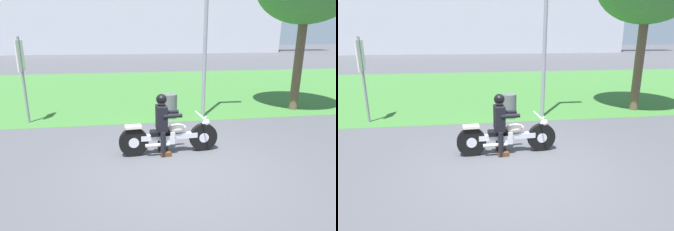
% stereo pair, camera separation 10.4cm
% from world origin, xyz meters
% --- Properties ---
extents(ground, '(120.00, 120.00, 0.00)m').
position_xyz_m(ground, '(0.00, 0.00, 0.00)').
color(ground, '#4C4C51').
extents(grass_verge, '(60.00, 12.00, 0.01)m').
position_xyz_m(grass_verge, '(0.00, 9.11, 0.00)').
color(grass_verge, '#3D7533').
rests_on(grass_verge, ground).
extents(stadium_facade, '(45.53, 8.00, 12.27)m').
position_xyz_m(stadium_facade, '(-1.84, 37.70, 6.14)').
color(stadium_facade, silver).
rests_on(stadium_facade, ground).
extents(motorcycle_lead, '(2.31, 0.66, 0.89)m').
position_xyz_m(motorcycle_lead, '(-0.06, 0.75, 0.40)').
color(motorcycle_lead, black).
rests_on(motorcycle_lead, ground).
extents(rider_lead, '(0.56, 0.48, 1.41)m').
position_xyz_m(rider_lead, '(-0.23, 0.74, 0.82)').
color(rider_lead, black).
rests_on(rider_lead, ground).
extents(streetlight_pole, '(0.96, 0.20, 5.57)m').
position_xyz_m(streetlight_pole, '(1.63, 3.58, 3.49)').
color(streetlight_pole, gray).
rests_on(streetlight_pole, ground).
extents(trash_can, '(0.49, 0.49, 0.79)m').
position_xyz_m(trash_can, '(0.40, 3.63, 0.39)').
color(trash_can, '#595E5B').
rests_on(trash_can, ground).
extents(sign_banner, '(0.08, 0.60, 2.60)m').
position_xyz_m(sign_banner, '(-4.03, 3.75, 1.72)').
color(sign_banner, gray).
rests_on(sign_banner, ground).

